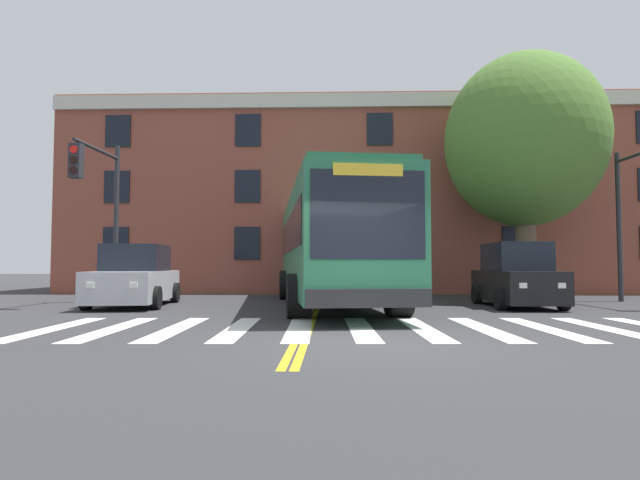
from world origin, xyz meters
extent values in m
plane|color=#303033|center=(0.00, 0.00, 0.00)|extent=(120.00, 120.00, 0.00)
cube|color=white|center=(-6.17, 1.55, 0.00)|extent=(0.58, 3.83, 0.01)
cube|color=white|center=(-4.96, 1.59, 0.00)|extent=(0.58, 3.83, 0.01)
cube|color=white|center=(-3.75, 1.62, 0.00)|extent=(0.58, 3.83, 0.01)
cube|color=white|center=(-2.54, 1.66, 0.00)|extent=(0.58, 3.83, 0.01)
cube|color=white|center=(-1.33, 1.69, 0.00)|extent=(0.58, 3.83, 0.01)
cube|color=white|center=(-0.12, 1.73, 0.00)|extent=(0.58, 3.83, 0.01)
cube|color=white|center=(1.09, 1.76, 0.00)|extent=(0.58, 3.83, 0.01)
cube|color=white|center=(2.30, 1.80, 0.00)|extent=(0.58, 3.83, 0.01)
cube|color=white|center=(3.51, 1.83, 0.00)|extent=(0.58, 3.83, 0.01)
cube|color=white|center=(4.72, 1.87, 0.00)|extent=(0.58, 3.83, 0.01)
cube|color=gold|center=(-1.28, 15.75, 0.00)|extent=(0.12, 36.00, 0.01)
cube|color=gold|center=(-1.12, 15.75, 0.00)|extent=(0.12, 36.00, 0.01)
cube|color=#28704C|center=(-0.79, 7.47, 1.89)|extent=(4.12, 12.24, 2.91)
cube|color=black|center=(0.47, 7.64, 2.18)|extent=(1.51, 10.95, 1.05)
cube|color=black|center=(-2.05, 7.30, 2.18)|extent=(1.51, 10.95, 1.05)
cube|color=black|center=(0.02, 1.51, 2.24)|extent=(2.25, 0.33, 1.75)
cube|color=yellow|center=(0.02, 1.51, 3.11)|extent=(1.38, 0.22, 0.24)
cube|color=#232326|center=(0.03, 1.48, 0.61)|extent=(2.46, 0.43, 0.36)
cube|color=#246444|center=(-0.79, 7.47, 3.42)|extent=(3.90, 11.74, 0.16)
cylinder|color=black|center=(0.91, 3.95, 0.52)|extent=(0.70, 1.11, 1.05)
cylinder|color=black|center=(-1.48, 3.62, 0.52)|extent=(0.70, 1.11, 1.05)
cylinder|color=black|center=(0.04, 10.31, 0.52)|extent=(0.70, 1.11, 1.05)
cylinder|color=black|center=(-2.35, 9.99, 0.52)|extent=(0.70, 1.11, 1.05)
cube|color=#B7BABF|center=(-6.72, 6.93, 0.62)|extent=(2.34, 4.53, 0.88)
cube|color=black|center=(-6.74, 7.06, 1.47)|extent=(1.89, 2.27, 0.81)
cube|color=white|center=(-5.92, 4.82, 0.71)|extent=(0.20, 0.06, 0.14)
cube|color=white|center=(-7.01, 4.69, 0.71)|extent=(0.20, 0.06, 0.14)
cylinder|color=black|center=(-5.63, 5.70, 0.33)|extent=(0.30, 0.68, 0.66)
cylinder|color=black|center=(-7.50, 5.48, 0.33)|extent=(0.30, 0.68, 0.66)
cylinder|color=black|center=(-5.95, 8.38, 0.33)|extent=(0.30, 0.68, 0.66)
cylinder|color=black|center=(-7.82, 8.16, 0.33)|extent=(0.30, 0.68, 0.66)
cube|color=black|center=(4.81, 6.93, 0.62)|extent=(1.68, 3.71, 0.91)
cube|color=black|center=(4.81, 6.97, 1.50)|extent=(1.51, 2.04, 0.84)
cube|color=white|center=(5.30, 5.06, 0.71)|extent=(0.20, 0.04, 0.14)
cube|color=white|center=(4.30, 5.06, 0.71)|extent=(0.20, 0.04, 0.14)
cylinder|color=black|center=(5.66, 5.78, 0.30)|extent=(0.22, 0.60, 0.60)
cylinder|color=black|center=(3.95, 5.79, 0.30)|extent=(0.22, 0.60, 0.60)
cylinder|color=black|center=(5.67, 8.08, 0.30)|extent=(0.22, 0.60, 0.60)
cylinder|color=black|center=(3.95, 8.09, 0.30)|extent=(0.22, 0.60, 0.60)
cube|color=slate|center=(-1.61, 16.91, 0.71)|extent=(2.25, 4.82, 1.00)
cube|color=black|center=(-1.62, 16.96, 1.66)|extent=(1.96, 3.02, 0.91)
cube|color=white|center=(-0.88, 14.57, 0.81)|extent=(0.20, 0.05, 0.14)
cube|color=white|center=(-2.08, 14.51, 0.81)|extent=(0.20, 0.05, 0.14)
cylinder|color=black|center=(-0.51, 15.51, 0.38)|extent=(0.26, 0.77, 0.76)
cylinder|color=black|center=(-2.55, 15.40, 0.38)|extent=(0.26, 0.77, 0.76)
cylinder|color=black|center=(-0.68, 18.43, 0.38)|extent=(0.26, 0.77, 0.76)
cylinder|color=black|center=(-2.71, 18.32, 0.38)|extent=(0.26, 0.77, 0.76)
cylinder|color=#28282D|center=(9.17, 9.23, 2.57)|extent=(0.16, 0.16, 5.13)
cylinder|color=#28282D|center=(-7.97, 8.33, 2.64)|extent=(0.16, 0.16, 5.29)
cylinder|color=#28282D|center=(-8.01, 6.99, 4.84)|extent=(0.19, 2.68, 0.11)
cube|color=#28282D|center=(-8.05, 5.81, 4.24)|extent=(0.35, 0.29, 1.00)
cylinder|color=red|center=(-8.05, 5.66, 4.54)|extent=(0.22, 0.04, 0.22)
cylinder|color=black|center=(-8.05, 5.66, 4.24)|extent=(0.22, 0.04, 0.22)
cylinder|color=black|center=(-8.05, 5.66, 3.94)|extent=(0.22, 0.04, 0.22)
cylinder|color=brown|center=(6.36, 10.21, 1.57)|extent=(0.72, 0.72, 3.14)
ellipsoid|color=#4C752D|center=(6.36, 10.21, 5.84)|extent=(6.02, 6.33, 6.36)
cube|color=brown|center=(1.32, 17.58, 4.36)|extent=(28.35, 9.20, 8.71)
cube|color=beige|center=(1.32, 12.90, 8.31)|extent=(28.35, 0.16, 0.60)
cube|color=black|center=(-10.02, 12.95, 2.18)|extent=(1.10, 0.06, 1.40)
cube|color=black|center=(-4.35, 12.95, 2.18)|extent=(1.10, 0.06, 1.40)
cube|color=black|center=(1.32, 12.95, 2.18)|extent=(1.10, 0.06, 1.40)
cube|color=black|center=(6.99, 12.95, 2.18)|extent=(1.10, 0.06, 1.40)
cube|color=black|center=(-10.02, 12.95, 4.62)|extent=(1.10, 0.06, 1.40)
cube|color=black|center=(-4.35, 12.95, 4.62)|extent=(1.10, 0.06, 1.40)
cube|color=black|center=(1.32, 12.95, 4.62)|extent=(1.10, 0.06, 1.40)
cube|color=black|center=(6.99, 12.95, 4.62)|extent=(1.10, 0.06, 1.40)
cube|color=black|center=(-10.02, 12.95, 7.06)|extent=(1.10, 0.06, 1.40)
cube|color=black|center=(-4.35, 12.95, 7.06)|extent=(1.10, 0.06, 1.40)
cube|color=black|center=(1.32, 12.95, 7.06)|extent=(1.10, 0.06, 1.40)
cube|color=black|center=(6.99, 12.95, 7.06)|extent=(1.10, 0.06, 1.40)
camera|label=1|loc=(-0.65, -8.16, 1.25)|focal=28.00mm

